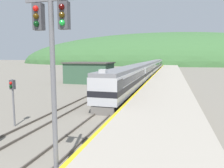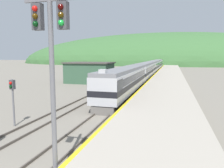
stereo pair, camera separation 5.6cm
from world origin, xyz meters
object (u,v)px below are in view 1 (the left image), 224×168
carriage_third (153,66)px  signal_post_siding (13,93)px  signal_mast_main (52,53)px  carriage_second (145,71)px  carriage_fourth (158,64)px  express_train_lead_car (125,81)px

carriage_third → signal_post_siding: 58.95m
carriage_third → signal_mast_main: (1.50, -64.81, 3.45)m
carriage_second → signal_post_siding: 36.92m
carriage_third → carriage_fourth: same height
carriage_second → carriage_third: bearing=90.0°
carriage_fourth → signal_mast_main: signal_mast_main is taller
carriage_second → carriage_fourth: 44.40m
carriage_fourth → express_train_lead_car: bearing=-90.0°
express_train_lead_car → carriage_fourth: size_ratio=0.95×
signal_mast_main → signal_post_siding: size_ratio=2.30×
express_train_lead_car → signal_post_siding: size_ratio=5.51×
carriage_second → signal_mast_main: signal_mast_main is taller
carriage_third → signal_mast_main: bearing=-88.7°
express_train_lead_car → signal_post_siding: 15.64m
signal_mast_main → signal_post_siding: signal_mast_main is taller
carriage_second → signal_mast_main: (1.50, -42.61, 3.45)m
express_train_lead_car → carriage_second: size_ratio=0.95×
express_train_lead_car → carriage_fourth: (0.00, 66.30, -0.01)m
carriage_fourth → signal_post_siding: size_ratio=5.79×
carriage_fourth → signal_post_siding: (-5.65, -80.87, 0.54)m
carriage_third → carriage_fourth: bearing=90.0°
carriage_third → signal_post_siding: (-5.65, -58.68, 0.54)m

